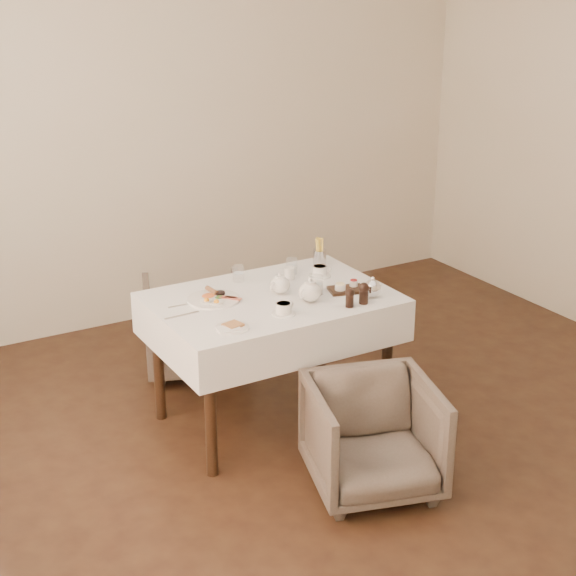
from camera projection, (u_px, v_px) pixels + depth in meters
The scene contains 20 objects.
table at pixel (272, 316), 4.81m from camera, with size 1.28×0.88×0.75m.
armchair_near at pixel (373, 437), 4.30m from camera, with size 0.60×0.62×0.56m, color brown.
armchair_far at pixel (195, 326), 5.57m from camera, with size 0.62×0.64×0.58m, color brown.
breakfast_plate at pixel (214, 298), 4.72m from camera, with size 0.29×0.29×0.04m.
side_plate at pixel (231, 328), 4.35m from camera, with size 0.17×0.17×0.02m.
teapot_centre at pixel (280, 283), 4.79m from camera, with size 0.15×0.12×0.12m, color white, non-canonical shape.
teapot_front at pixel (310, 290), 4.67m from camera, with size 0.17×0.13×0.13m, color white, non-canonical shape.
creamer at pixel (290, 273), 5.02m from camera, with size 0.06×0.06×0.07m, color white.
teacup_near at pixel (283, 309), 4.52m from camera, with size 0.13×0.13×0.06m.
teacup_far at pixel (320, 272), 5.06m from camera, with size 0.13×0.13×0.06m.
glass_left at pixel (238, 273), 4.98m from camera, with size 0.07×0.07×0.09m, color silver.
glass_mid at pixel (316, 285), 4.79m from camera, with size 0.07×0.07×0.10m, color silver.
glass_right at pixel (292, 266), 5.10m from camera, with size 0.07×0.07×0.09m, color silver.
condiment_board at pixel (346, 288), 4.84m from camera, with size 0.22×0.18×0.05m.
pepper_mill_left at pixel (350, 298), 4.61m from camera, with size 0.05×0.05×0.10m, color black, non-canonical shape.
pepper_mill_right at pixel (364, 293), 4.66m from camera, with size 0.06×0.06×0.12m, color black, non-canonical shape.
silver_pot at pixel (373, 287), 4.74m from camera, with size 0.11×0.09×0.12m, color white, non-canonical shape.
fries_cup at pixel (320, 253), 5.23m from camera, with size 0.08×0.08×0.17m.
cutlery_fork at pixel (184, 305), 4.65m from camera, with size 0.01×0.18×0.00m, color silver.
cutlery_knife at pixel (182, 315), 4.52m from camera, with size 0.02×0.19×0.00m, color silver.
Camera 1 is at (-2.50, -3.19, 2.49)m, focal length 55.00 mm.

